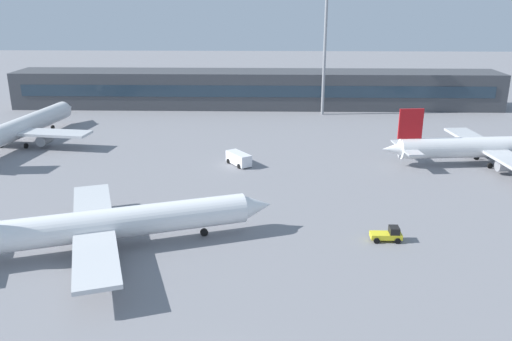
# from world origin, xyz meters

# --- Properties ---
(ground_plane) EXTENTS (400.00, 400.00, 0.00)m
(ground_plane) POSITION_xyz_m (0.00, 40.00, 0.00)
(ground_plane) COLOR gray
(terminal_building) EXTENTS (121.10, 12.13, 9.00)m
(terminal_building) POSITION_xyz_m (0.00, 100.54, 4.50)
(terminal_building) COLOR #3F4247
(terminal_building) RESTS_ON ground_plane
(airplane_near) EXTENTS (38.07, 27.21, 9.73)m
(airplane_near) POSITION_xyz_m (-14.82, 20.65, 2.97)
(airplane_near) COLOR white
(airplane_near) RESTS_ON ground_plane
(airplane_mid) EXTENTS (39.34, 27.55, 9.72)m
(airplane_mid) POSITION_xyz_m (41.61, 53.67, 2.96)
(airplane_mid) COLOR silver
(airplane_mid) RESTS_ON ground_plane
(airplane_far) EXTENTS (29.35, 41.82, 10.34)m
(airplane_far) POSITION_xyz_m (-44.12, 63.30, 3.15)
(airplane_far) COLOR silver
(airplane_far) RESTS_ON ground_plane
(baggage_tug_yellow) EXTENTS (3.60, 1.82, 1.75)m
(baggage_tug_yellow) POSITION_xyz_m (17.31, 23.61, 0.80)
(baggage_tug_yellow) COLOR yellow
(baggage_tug_yellow) RESTS_ON ground_plane
(service_van_white) EXTENTS (4.64, 5.40, 2.08)m
(service_van_white) POSITION_xyz_m (-1.74, 51.94, 1.11)
(service_van_white) COLOR white
(service_van_white) RESTS_ON ground_plane
(floodlight_tower_west) EXTENTS (3.20, 0.80, 29.93)m
(floodlight_tower_west) POSITION_xyz_m (15.95, 91.75, 17.05)
(floodlight_tower_west) COLOR gray
(floodlight_tower_west) RESTS_ON ground_plane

